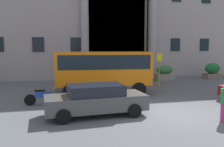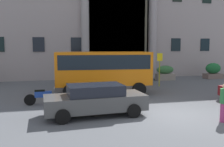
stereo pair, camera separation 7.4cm
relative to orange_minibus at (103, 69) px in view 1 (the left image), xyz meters
The scene contains 10 objects.
ground_plane 6.22m from the orange_minibus, 67.05° to the right, with size 80.00×64.00×0.12m, color #4F5257.
office_building_facade 13.55m from the orange_minibus, 78.98° to the left, with size 34.23×9.62×15.15m.
orange_minibus is the anchor object (origin of this frame).
bus_stop_sign 5.30m from the orange_minibus, 22.21° to the left, with size 0.44×0.08×2.62m.
hedge_planter_east 13.18m from the orange_minibus, 23.29° to the left, with size 1.67×0.99×1.54m.
hedge_planter_west 5.66m from the orange_minibus, 60.62° to the left, with size 1.79×0.76×1.48m.
hedge_planter_entrance_right 8.72m from the orange_minibus, 36.80° to the left, with size 1.76×0.79×1.37m.
parked_sedan_far 5.04m from the orange_minibus, 105.33° to the right, with size 4.65×2.15×1.43m.
motorcycle_near_kerb 4.50m from the orange_minibus, 150.37° to the right, with size 1.99×0.55×0.89m.
lamppost_plaza_centre 5.89m from the orange_minibus, 37.45° to the left, with size 0.40×0.40×7.36m.
Camera 1 is at (-5.41, -9.85, 3.14)m, focal length 38.34 mm.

